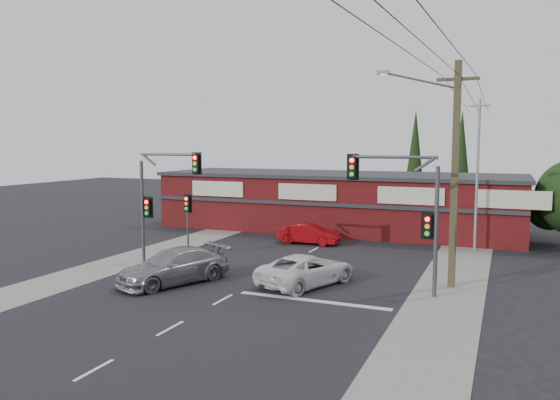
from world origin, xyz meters
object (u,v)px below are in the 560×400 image
at_px(white_suv, 306,270).
at_px(shop_building, 338,201).
at_px(red_sedan, 309,234).
at_px(utility_pole, 452,167).
at_px(silver_suv, 174,266).

height_order(white_suv, shop_building, shop_building).
height_order(red_sedan, utility_pole, utility_pole).
xyz_separation_m(red_sedan, shop_building, (-0.04, 6.51, 1.49)).
bearing_deg(white_suv, shop_building, -56.89).
bearing_deg(silver_suv, white_suv, 44.13).
bearing_deg(shop_building, red_sedan, -89.68).
bearing_deg(red_sedan, silver_suv, 168.14).
height_order(white_suv, utility_pole, utility_pole).
distance_m(white_suv, silver_suv, 6.12).
distance_m(white_suv, red_sedan, 10.21).
bearing_deg(shop_building, utility_pole, -56.24).
bearing_deg(silver_suv, utility_pole, 44.07).
bearing_deg(red_sedan, white_suv, -161.20).
bearing_deg(utility_pole, red_sedan, 141.21).
bearing_deg(utility_pole, white_suv, -160.19).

